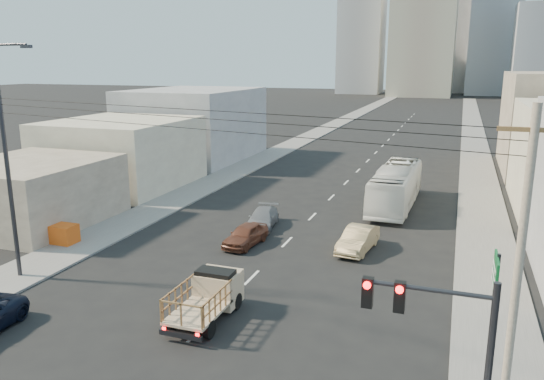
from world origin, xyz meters
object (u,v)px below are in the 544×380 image
Objects in this scene: traffic_signal at (445,349)px; crate_stack at (62,234)px; flatbed_pickup at (207,294)px; streetlamp_left at (8,156)px; sedan_grey at (262,218)px; green_sign at (494,290)px; utility_pole at (517,279)px; sedan_tan at (358,239)px; city_bus at (396,186)px; sedan_brown at (246,235)px.

traffic_signal is 3.33× the size of crate_stack.
flatbed_pickup is 0.37× the size of streetlamp_left.
traffic_signal reaches higher than sedan_grey.
green_sign is 0.50× the size of utility_pole.
sedan_tan is at bearing 115.18° from utility_pole.
green_sign is 2.91m from utility_pole.
traffic_signal is at bearing -79.67° from city_bus.
streetlamp_left reaches higher than flatbed_pickup.
flatbed_pickup is at bearing -106.39° from sedan_tan.
streetlamp_left is 7.75m from crate_stack.
green_sign is at bearing 97.67° from utility_pole.
traffic_signal is 22.58m from streetlamp_left.
city_bus is 11.62m from sedan_grey.
sedan_grey is 23.72m from traffic_signal.
streetlamp_left is (-11.22, 0.78, 5.34)m from flatbed_pickup.
sedan_grey is 16.34m from streetlamp_left.
traffic_signal is 26.18m from crate_stack.
crate_stack is at bearing 162.86° from green_sign.
green_sign is at bearing -8.62° from flatbed_pickup.
crate_stack is (-17.47, -5.01, -0.02)m from sedan_tan.
city_bus is at bearing 103.97° from green_sign.
city_bus is at bearing 98.86° from traffic_signal.
utility_pole is at bearing -12.32° from streetlamp_left.
utility_pole is at bearing -82.33° from green_sign.
traffic_signal reaches higher than crate_stack.
city_bus is 1.92× the size of traffic_signal.
sedan_grey is at bearing 128.85° from utility_pole.
utility_pole is at bearing -19.87° from flatbed_pickup.
sedan_grey is 0.85× the size of green_sign.
flatbed_pickup is 1.14× the size of sedan_brown.
city_bus reaches higher than flatbed_pickup.
city_bus is (5.51, 21.70, 0.51)m from flatbed_pickup.
green_sign is 25.47m from crate_stack.
city_bus is at bearing 75.75° from flatbed_pickup.
sedan_tan reaches higher than sedan_grey.
city_bus is 6.40× the size of crate_stack.
flatbed_pickup is 0.88× the size of green_sign.
green_sign is (1.39, 5.01, -0.34)m from traffic_signal.
traffic_signal is 5.21m from green_sign.
sedan_tan is at bearing 66.64° from flatbed_pickup.
flatbed_pickup is 11.77m from green_sign.
sedan_brown is at bearing 140.33° from green_sign.
sedan_tan is at bearing -27.94° from sedan_grey.
sedan_grey is at bearing 101.46° from sedan_brown.
flatbed_pickup is 0.73× the size of traffic_signal.
green_sign is at bearing -55.82° from sedan_grey.
sedan_tan is at bearing 32.12° from streetlamp_left.
flatbed_pickup is 0.38× the size of city_bus.
traffic_signal is at bearing -105.55° from green_sign.
flatbed_pickup is 0.44× the size of utility_pole.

